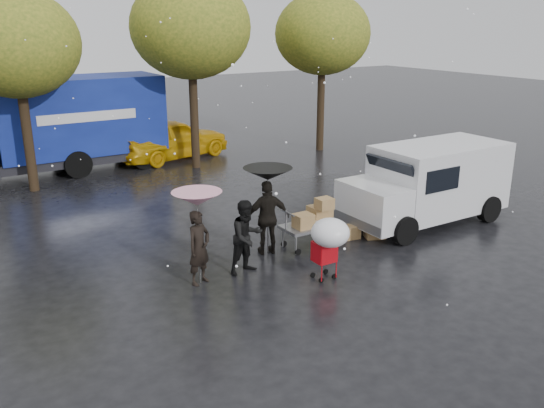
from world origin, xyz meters
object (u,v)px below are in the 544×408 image
vendor_cart (314,219)px  white_van (429,182)px  blue_truck (57,126)px  shopping_cart (329,236)px  person_pink (199,248)px  person_black (268,218)px  yellow_taxi (171,139)px

vendor_cart → white_van: 3.88m
blue_truck → shopping_cart: bearing=-78.1°
person_pink → shopping_cart: (2.43, -1.41, 0.23)m
vendor_cart → shopping_cart: (-0.96, -1.88, 0.34)m
blue_truck → white_van: bearing=-56.3°
white_van → blue_truck: (-7.53, 11.29, 0.60)m
vendor_cart → person_black: bearing=171.3°
person_pink → yellow_taxi: bearing=47.8°
shopping_cart → blue_truck: bearing=101.9°
blue_truck → yellow_taxi: bearing=-1.9°
person_pink → person_black: (2.15, 0.65, 0.10)m
shopping_cart → white_van: 5.08m
shopping_cart → white_van: size_ratio=0.30×
person_pink → vendor_cart: 3.42m
person_black → yellow_taxi: 10.92m
white_van → blue_truck: blue_truck is taller
person_pink → shopping_cart: 2.82m
person_black → shopping_cart: bearing=113.1°
person_pink → white_van: 7.25m
person_pink → white_van: size_ratio=0.34×
shopping_cart → blue_truck: (-2.73, 12.95, 0.69)m
person_black → vendor_cart: (1.24, -0.19, -0.20)m
person_pink → yellow_taxi: 12.11m
person_pink → shopping_cart: bearing=-52.5°
white_van → shopping_cart: bearing=-160.9°
shopping_cart → yellow_taxi: 12.92m
person_pink → blue_truck: bearing=69.1°
person_pink → blue_truck: 11.58m
person_black → vendor_cart: bearing=-173.4°
vendor_cart → shopping_cart: 2.13m
vendor_cart → white_van: bearing=-3.1°
person_black → yellow_taxi: (1.95, 10.74, -0.09)m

